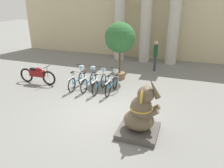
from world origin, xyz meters
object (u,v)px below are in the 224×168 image
object	(u,v)px
bicycle_0	(77,80)
potted_tree	(120,39)
bicycle_2	(100,83)
motorcycle	(37,75)
bicycle_3	(112,84)
person_pedestrian	(155,53)
bicycle_1	(89,81)
elephant_statue	(141,116)

from	to	relation	value
bicycle_0	potted_tree	distance (m)	2.97
bicycle_2	potted_tree	xyz separation A→B (m)	(0.35, 1.91, 1.71)
bicycle_2	motorcycle	size ratio (longest dim) A/B	0.80
bicycle_3	person_pedestrian	distance (m)	4.11
bicycle_2	potted_tree	world-z (taller)	potted_tree
person_pedestrian	potted_tree	world-z (taller)	potted_tree
bicycle_1	bicycle_2	distance (m)	0.58
bicycle_2	elephant_statue	distance (m)	3.72
bicycle_1	bicycle_3	world-z (taller)	same
bicycle_0	bicycle_3	size ratio (longest dim) A/B	1.00
potted_tree	motorcycle	bearing A→B (deg)	-150.30
elephant_statue	motorcycle	xyz separation A→B (m)	(-5.78, 2.59, -0.18)
bicycle_1	person_pedestrian	xyz separation A→B (m)	(2.46, 3.82, 0.67)
bicycle_2	bicycle_1	bearing A→B (deg)	173.29
bicycle_3	potted_tree	world-z (taller)	potted_tree
elephant_statue	bicycle_1	bearing A→B (deg)	137.47
bicycle_1	person_pedestrian	world-z (taller)	person_pedestrian
motorcycle	bicycle_3	bearing A→B (deg)	3.07
potted_tree	bicycle_1	bearing A→B (deg)	-116.57
person_pedestrian	potted_tree	size ratio (longest dim) A/B	0.60
elephant_statue	potted_tree	bearing A→B (deg)	114.75
bicycle_0	bicycle_1	world-z (taller)	same
bicycle_1	elephant_statue	size ratio (longest dim) A/B	0.86
bicycle_0	bicycle_1	bearing A→B (deg)	7.42
motorcycle	person_pedestrian	bearing A→B (deg)	38.05
bicycle_0	person_pedestrian	distance (m)	4.98
bicycle_0	bicycle_2	size ratio (longest dim) A/B	1.00
bicycle_1	elephant_statue	world-z (taller)	elephant_statue
bicycle_0	potted_tree	xyz separation A→B (m)	(1.50, 1.92, 1.71)
motorcycle	potted_tree	xyz separation A→B (m)	(3.63, 2.07, 1.64)
bicycle_1	potted_tree	bearing A→B (deg)	63.43
bicycle_2	person_pedestrian	size ratio (longest dim) A/B	0.94
bicycle_1	bicycle_2	size ratio (longest dim) A/B	1.00
bicycle_1	elephant_statue	bearing A→B (deg)	-42.53
bicycle_1	bicycle_3	xyz separation A→B (m)	(1.15, -0.02, 0.00)
bicycle_3	person_pedestrian	xyz separation A→B (m)	(1.31, 3.84, 0.67)
bicycle_3	potted_tree	size ratio (longest dim) A/B	0.56
bicycle_0	elephant_statue	xyz separation A→B (m)	(3.65, -2.74, 0.24)
bicycle_1	motorcycle	xyz separation A→B (m)	(-2.71, -0.23, 0.07)
bicycle_3	motorcycle	world-z (taller)	bicycle_3
person_pedestrian	elephant_statue	bearing A→B (deg)	-84.75
bicycle_0	bicycle_2	xyz separation A→B (m)	(1.15, 0.01, 0.00)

